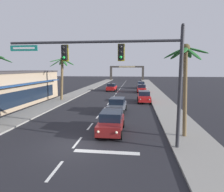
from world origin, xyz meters
The scene contains 14 objects.
ground_plane centered at (0.00, 0.00, 0.00)m, with size 220.00×220.00×0.00m, color #232328.
sidewalk_right centered at (7.80, 20.00, 0.07)m, with size 3.20×110.00×0.14m, color gray.
sidewalk_left centered at (-7.80, 20.00, 0.07)m, with size 3.20×110.00×0.14m, color gray.
lane_markings centered at (0.41, 20.22, 0.00)m, with size 4.28×87.98×0.01m.
traffic_signal_mast centered at (3.23, 0.37, 5.28)m, with size 10.83×0.41×7.57m.
sedan_lead_at_stop_bar centered at (2.03, 3.06, 0.85)m, with size 1.97×4.46×1.68m.
sedan_third_in_queue centered at (1.81, 10.09, 0.85)m, with size 2.07×4.50×1.68m.
sedan_oncoming_far centered at (-1.46, 31.41, 0.85)m, with size 2.15×4.52×1.68m.
sedan_parked_nearest_kerb centered at (5.22, 38.00, 0.85)m, with size 2.01×4.48×1.68m.
sedan_parked_mid_kerb centered at (5.10, 29.49, 0.85)m, with size 1.96×4.46×1.68m.
sedan_parked_far_kerb centered at (5.14, 17.43, 0.85)m, with size 2.00×4.47×1.68m.
palm_left_second centered at (-7.45, 17.54, 4.66)m, with size 4.03×3.91×6.71m.
palm_right_nearest centered at (7.30, 2.56, 4.98)m, with size 3.05×2.96×6.69m.
town_gateway_arch centered at (0.00, 72.15, 3.95)m, with size 14.47×0.90×6.03m.
Camera 1 is at (3.89, -11.64, 5.01)m, focal length 31.28 mm.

